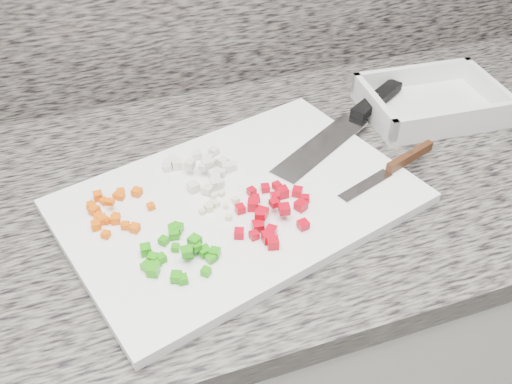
% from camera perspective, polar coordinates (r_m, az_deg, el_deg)
% --- Properties ---
extents(cabinet, '(3.92, 0.62, 0.86)m').
position_cam_1_polar(cabinet, '(1.24, -4.80, -16.74)').
color(cabinet, silver).
rests_on(cabinet, ground).
extents(countertop, '(3.96, 0.64, 0.04)m').
position_cam_1_polar(countertop, '(0.90, -6.35, -0.89)').
color(countertop, '#625E57').
rests_on(countertop, cabinet).
extents(cutting_board, '(0.57, 0.46, 0.02)m').
position_cam_1_polar(cutting_board, '(0.85, -1.72, -0.93)').
color(cutting_board, white).
rests_on(cutting_board, countertop).
extents(carrot_pile, '(0.09, 0.10, 0.02)m').
position_cam_1_polar(carrot_pile, '(0.84, -14.38, -1.84)').
color(carrot_pile, '#E15504').
rests_on(carrot_pile, cutting_board).
extents(onion_pile, '(0.11, 0.11, 0.02)m').
position_cam_1_polar(onion_pile, '(0.88, -5.12, 2.23)').
color(onion_pile, beige).
rests_on(onion_pile, cutting_board).
extents(green_pepper_pile, '(0.11, 0.11, 0.02)m').
position_cam_1_polar(green_pepper_pile, '(0.76, -7.86, -6.02)').
color(green_pepper_pile, '#228E0C').
rests_on(green_pepper_pile, cutting_board).
extents(red_pepper_pile, '(0.13, 0.13, 0.02)m').
position_cam_1_polar(red_pepper_pile, '(0.81, 1.50, -2.01)').
color(red_pepper_pile, '#B20213').
rests_on(red_pepper_pile, cutting_board).
extents(garlic_pile, '(0.06, 0.06, 0.01)m').
position_cam_1_polar(garlic_pile, '(0.82, -4.01, -1.31)').
color(garlic_pile, beige).
rests_on(garlic_pile, cutting_board).
extents(chef_knife, '(0.33, 0.22, 0.02)m').
position_cam_1_polar(chef_knife, '(1.03, 10.26, 7.64)').
color(chef_knife, silver).
rests_on(chef_knife, cutting_board).
extents(paring_knife, '(0.20, 0.08, 0.02)m').
position_cam_1_polar(paring_knife, '(0.92, 14.11, 2.76)').
color(paring_knife, silver).
rests_on(paring_knife, cutting_board).
extents(tray, '(0.25, 0.19, 0.05)m').
position_cam_1_polar(tray, '(1.10, 17.10, 8.47)').
color(tray, silver).
rests_on(tray, countertop).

